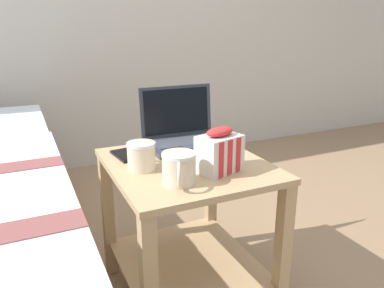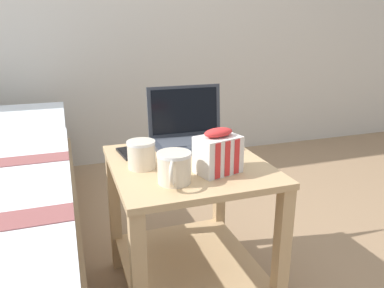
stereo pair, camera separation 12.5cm
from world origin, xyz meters
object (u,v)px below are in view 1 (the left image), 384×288
(mug_front_right, at_px, (179,167))
(cell_phone, at_px, (127,155))
(mug_front_left, at_px, (141,154))
(snack_bag, at_px, (219,152))
(laptop, at_px, (184,133))

(mug_front_right, distance_m, cell_phone, 0.32)
(mug_front_left, xyz_separation_m, snack_bag, (0.23, -0.13, 0.02))
(mug_front_right, bearing_deg, laptop, 63.95)
(laptop, bearing_deg, cell_phone, -169.54)
(mug_front_left, xyz_separation_m, mug_front_right, (0.07, -0.16, 0.00))
(cell_phone, bearing_deg, laptop, 10.46)
(laptop, relative_size, mug_front_right, 2.23)
(mug_front_left, bearing_deg, laptop, 38.65)
(laptop, xyz_separation_m, mug_front_left, (-0.24, -0.19, 0.01))
(snack_bag, height_order, cell_phone, snack_bag)
(snack_bag, relative_size, cell_phone, 1.06)
(mug_front_left, relative_size, mug_front_right, 0.96)
(laptop, height_order, mug_front_right, laptop)
(laptop, xyz_separation_m, cell_phone, (-0.25, -0.05, -0.04))
(mug_front_right, distance_m, snack_bag, 0.16)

